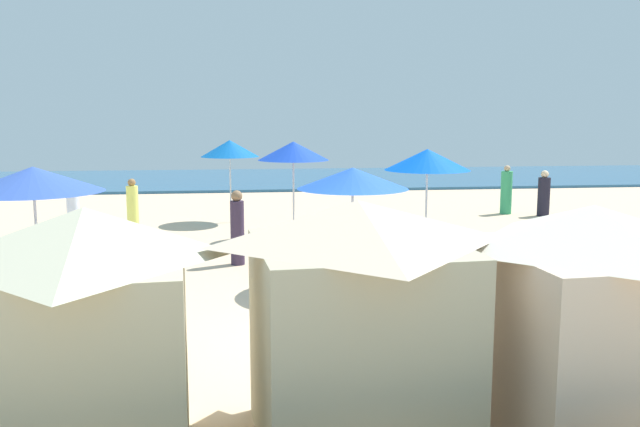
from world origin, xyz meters
The scene contains 18 objects.
ground_plane centered at (0.00, 0.00, 0.00)m, with size 60.00×60.00×0.00m, color beige.
ocean centered at (0.00, 24.58, 0.06)m, with size 60.00×10.84×0.12m, color #265983.
cabana_0 centered at (-3.22, -3.26, 1.30)m, with size 2.17×2.48×2.52m.
cabana_1 centered at (-0.60, -3.29, 1.31)m, with size 2.34×2.38×2.55m.
cabana_2 centered at (1.82, -3.37, 1.27)m, with size 2.32×2.54×2.47m.
umbrella_0 centered at (-0.29, 8.12, 2.40)m, with size 1.90×1.90×2.65m.
umbrella_1 centered at (-2.01, 11.25, 2.31)m, with size 1.80×1.80×2.57m.
umbrella_2 centered at (-5.23, 2.15, 2.28)m, with size 2.35×2.35×2.50m.
umbrella_4 centered at (2.59, 5.39, 2.33)m, with size 1.99×1.99×2.58m.
lounge_chair_4_0 centered at (3.02, 6.79, 0.24)m, with size 1.55×1.01×0.68m.
umbrella_5 centered at (0.42, 2.92, 2.16)m, with size 2.15×2.15×2.36m.
beachgoer_0 centered at (-1.80, 5.25, 0.81)m, with size 0.40×0.40×1.69m.
beachgoer_1 centered at (7.26, 11.92, 0.76)m, with size 0.54×0.54×1.65m.
beachgoer_2 centered at (-4.58, 8.46, 0.79)m, with size 0.43×0.43×1.67m.
beachgoer_3 centered at (-6.09, 8.37, 0.79)m, with size 0.35×0.35×1.68m.
beachgoer_5 centered at (8.30, 11.28, 0.70)m, with size 0.56×0.56×1.53m.
cooler_box_0 centered at (4.58, 3.50, 0.15)m, with size 0.45×0.37×0.31m, color #294EB7.
cooler_box_1 centered at (0.18, 5.16, 0.20)m, with size 0.45×0.35×0.41m, color #2056AC.
Camera 1 is at (-1.76, -9.71, 3.40)m, focal length 37.62 mm.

